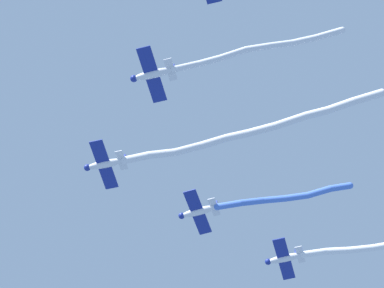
# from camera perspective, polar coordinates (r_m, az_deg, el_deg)

# --- Properties ---
(airplane_lead) EXTENTS (6.23, 4.84, 1.57)m
(airplane_lead) POSITION_cam_1_polar(r_m,az_deg,el_deg) (81.38, -6.65, -1.52)
(airplane_lead) COLOR silver
(smoke_trail_lead) EXTENTS (14.41, 25.05, 1.41)m
(smoke_trail_lead) POSITION_cam_1_polar(r_m,az_deg,el_deg) (78.73, 4.46, 1.02)
(smoke_trail_lead) COLOR white
(airplane_left_wing) EXTENTS (6.20, 4.83, 1.57)m
(airplane_left_wing) POSITION_cam_1_polar(r_m,az_deg,el_deg) (75.67, -3.03, 5.31)
(airplane_left_wing) COLOR silver
(smoke_trail_left_wing) EXTENTS (7.78, 16.21, 2.27)m
(smoke_trail_left_wing) POSITION_cam_1_polar(r_m,az_deg,el_deg) (75.52, 4.99, 7.14)
(smoke_trail_left_wing) COLOR white
(airplane_right_wing) EXTENTS (6.10, 4.82, 1.57)m
(airplane_right_wing) POSITION_cam_1_polar(r_m,az_deg,el_deg) (84.80, 0.46, -5.14)
(airplane_right_wing) COLOR silver
(smoke_trail_right_wing) EXTENTS (6.78, 14.31, 1.24)m
(smoke_trail_right_wing) POSITION_cam_1_polar(r_m,az_deg,el_deg) (83.93, 6.95, -4.03)
(smoke_trail_right_wing) COLOR #4C75DB
(airplane_trail) EXTENTS (6.17, 4.82, 1.57)m
(airplane_trail) POSITION_cam_1_polar(r_m,az_deg,el_deg) (89.25, 7.01, -8.59)
(airplane_trail) COLOR silver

